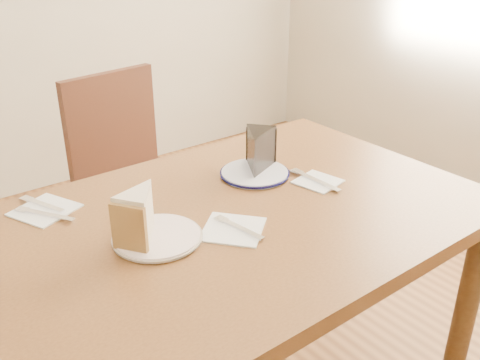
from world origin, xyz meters
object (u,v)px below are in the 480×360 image
(plate_navy, at_px, (255,173))
(carrot_cake, at_px, (142,215))
(table, at_px, (238,246))
(chair_far, at_px, (139,185))
(chocolate_cake, at_px, (258,153))
(plate_cream, at_px, (157,237))

(plate_navy, xyz_separation_m, carrot_cake, (-0.40, -0.11, 0.06))
(table, relative_size, chair_far, 1.34)
(plate_navy, bearing_deg, table, -140.32)
(table, height_order, chocolate_cake, chocolate_cake)
(table, xyz_separation_m, chocolate_cake, (0.18, 0.14, 0.16))
(carrot_cake, bearing_deg, chocolate_cake, 71.23)
(chair_far, bearing_deg, plate_navy, 86.50)
(table, bearing_deg, chair_far, 81.74)
(plate_cream, height_order, plate_navy, same)
(table, relative_size, plate_navy, 6.59)
(chair_far, distance_m, carrot_cake, 0.87)
(plate_cream, bearing_deg, plate_navy, 18.71)
(chocolate_cake, bearing_deg, carrot_cake, 64.19)
(plate_cream, xyz_separation_m, chocolate_cake, (0.39, 0.13, 0.05))
(table, xyz_separation_m, plate_cream, (-0.22, 0.01, 0.10))
(plate_cream, relative_size, chocolate_cake, 1.61)
(chair_far, bearing_deg, plate_cream, 58.00)
(plate_cream, height_order, carrot_cake, carrot_cake)
(chair_far, distance_m, plate_navy, 0.67)
(table, relative_size, chocolate_cake, 10.28)
(plate_cream, bearing_deg, chocolate_cake, 18.70)
(plate_cream, bearing_deg, chair_far, 66.35)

